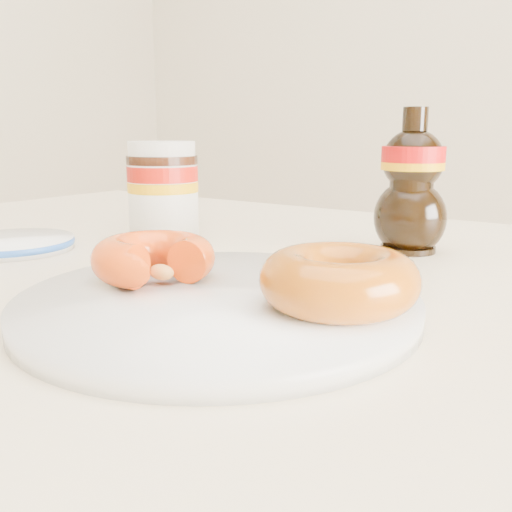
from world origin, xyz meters
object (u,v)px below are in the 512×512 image
Objects in this scene: nutella_jar at (163,188)px; syrup_bottle at (412,181)px; dining_table at (252,352)px; donut_whole at (339,280)px; blue_rim_saucer at (13,243)px; dark_jar at (174,192)px; plate at (218,302)px; donut_bitten at (154,258)px.

nutella_jar is 0.76× the size of syrup_bottle.
donut_whole is at bearing -34.04° from dining_table.
syrup_bottle is at bearing 33.89° from blue_rim_saucer.
syrup_bottle is 0.34m from dark_jar.
plate is at bearing -42.57° from dark_jar.
nutella_jar is at bearing 141.49° from plate.
donut_whole is at bearing -3.05° from blue_rim_saucer.
dining_table is at bearing 145.96° from donut_whole.
plate is at bearing -7.57° from blue_rim_saucer.
blue_rim_saucer is at bearing -146.11° from syrup_bottle.
syrup_bottle is at bearing 21.92° from nutella_jar.
plate is 0.10m from donut_whole.
donut_bitten is 1.01× the size of dark_jar.
dining_table is at bearing -116.60° from syrup_bottle.
donut_whole is (0.16, 0.02, 0.00)m from donut_bitten.
dark_jar is (-0.23, 0.28, 0.02)m from donut_bitten.
dark_jar is at bearing 137.43° from plate.
donut_whole is 0.47m from dark_jar.
donut_whole reaches higher than donut_bitten.
dark_jar reaches higher than donut_whole.
nutella_jar is 1.22× the size of dark_jar.
dark_jar is at bearing 126.58° from nutella_jar.
dining_table is 0.16m from donut_bitten.
syrup_bottle reaches higher than blue_rim_saucer.
plate is 2.17× the size of blue_rim_saucer.
syrup_bottle reaches higher than dining_table.
donut_bitten is 0.16m from donut_whole.
donut_whole is 0.43m from blue_rim_saucer.
plate is 0.42m from dark_jar.
dining_table is 12.60× the size of donut_whole.
plate is 0.31m from syrup_bottle.
plate is 2.71× the size of donut_whole.
donut_bitten is (-0.02, -0.11, 0.12)m from dining_table.
donut_bitten is 0.63× the size of syrup_bottle.
syrup_bottle is (0.27, 0.11, 0.01)m from nutella_jar.
dining_table is 11.45× the size of nutella_jar.
dining_table is at bearing 114.05° from plate.
donut_bitten is 0.25m from nutella_jar.
donut_bitten is 0.32m from syrup_bottle.
dark_jar is at bearing 146.83° from donut_whole.
donut_bitten is 0.83× the size of nutella_jar.
donut_whole reaches higher than blue_rim_saucer.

